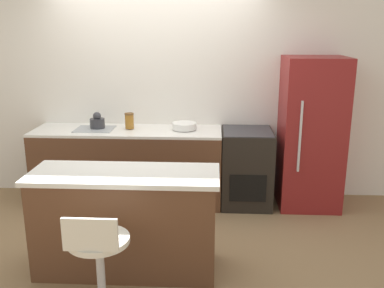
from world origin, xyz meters
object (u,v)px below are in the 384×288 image
(oven_range, at_px, (246,168))
(stool_chair, at_px, (99,263))
(kettle, at_px, (97,122))
(mixing_bowl, at_px, (184,126))
(refrigerator, at_px, (311,134))

(oven_range, bearing_deg, stool_chair, -118.61)
(oven_range, bearing_deg, kettle, 178.76)
(oven_range, relative_size, mixing_bowl, 3.15)
(oven_range, distance_m, mixing_bowl, 0.88)
(oven_range, height_order, stool_chair, oven_range)
(stool_chair, height_order, kettle, kettle)
(mixing_bowl, bearing_deg, refrigerator, -1.32)
(stool_chair, bearing_deg, kettle, 104.73)
(refrigerator, bearing_deg, mixing_bowl, 178.68)
(refrigerator, distance_m, kettle, 2.49)
(kettle, distance_m, mixing_bowl, 1.03)
(kettle, relative_size, mixing_bowl, 0.67)
(oven_range, relative_size, refrigerator, 0.52)
(stool_chair, bearing_deg, oven_range, 61.39)
(oven_range, xyz_separation_m, mixing_bowl, (-0.73, 0.04, 0.49))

